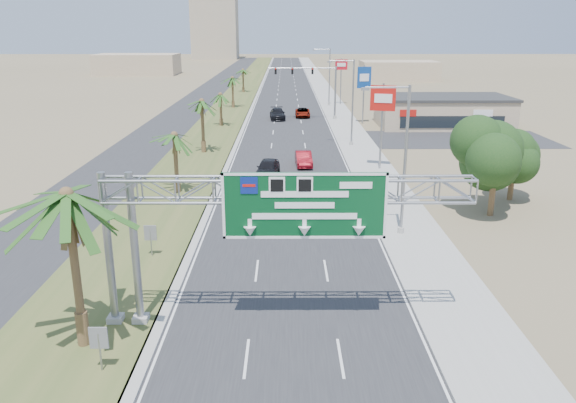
# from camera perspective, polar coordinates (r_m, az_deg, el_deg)

# --- Properties ---
(road) EXTENTS (12.00, 300.00, 0.02)m
(road) POSITION_cam_1_polar(r_m,az_deg,el_deg) (124.50, -0.10, 11.02)
(road) COLOR #28282B
(road) RESTS_ON ground
(sidewalk_right) EXTENTS (4.00, 300.00, 0.10)m
(sidewalk_right) POSITION_cam_1_polar(r_m,az_deg,el_deg) (124.80, 3.88, 11.02)
(sidewalk_right) COLOR #9E9B93
(sidewalk_right) RESTS_ON ground
(median_grass) EXTENTS (7.00, 300.00, 0.12)m
(median_grass) POSITION_cam_1_polar(r_m,az_deg,el_deg) (124.87, -4.78, 11.01)
(median_grass) COLOR #415425
(median_grass) RESTS_ON ground
(opposing_road) EXTENTS (8.00, 300.00, 0.02)m
(opposing_road) POSITION_cam_1_polar(r_m,az_deg,el_deg) (125.61, -8.02, 10.91)
(opposing_road) COLOR #28282B
(opposing_road) RESTS_ON ground
(sign_gantry) EXTENTS (16.75, 1.24, 7.50)m
(sign_gantry) POSITION_cam_1_polar(r_m,az_deg,el_deg) (24.82, -1.94, -0.04)
(sign_gantry) COLOR gray
(sign_gantry) RESTS_ON ground
(palm_near) EXTENTS (5.70, 5.70, 8.35)m
(palm_near) POSITION_cam_1_polar(r_m,az_deg,el_deg) (24.39, -21.58, 0.56)
(palm_near) COLOR brown
(palm_near) RESTS_ON ground
(palm_row_b) EXTENTS (3.99, 3.99, 5.95)m
(palm_row_b) POSITION_cam_1_polar(r_m,az_deg,el_deg) (47.45, -11.47, 6.53)
(palm_row_b) COLOR brown
(palm_row_b) RESTS_ON ground
(palm_row_c) EXTENTS (3.99, 3.99, 6.75)m
(palm_row_c) POSITION_cam_1_polar(r_m,az_deg,el_deg) (62.93, -8.76, 9.94)
(palm_row_c) COLOR brown
(palm_row_c) RESTS_ON ground
(palm_row_d) EXTENTS (3.99, 3.99, 5.45)m
(palm_row_d) POSITION_cam_1_polar(r_m,az_deg,el_deg) (80.80, -6.89, 10.69)
(palm_row_d) COLOR brown
(palm_row_d) RESTS_ON ground
(palm_row_e) EXTENTS (3.99, 3.99, 6.15)m
(palm_row_e) POSITION_cam_1_polar(r_m,az_deg,el_deg) (99.55, -5.67, 12.33)
(palm_row_e) COLOR brown
(palm_row_e) RESTS_ON ground
(palm_row_f) EXTENTS (3.99, 3.99, 5.75)m
(palm_row_f) POSITION_cam_1_polar(r_m,az_deg,el_deg) (124.42, -4.60, 13.14)
(palm_row_f) COLOR brown
(palm_row_f) RESTS_ON ground
(streetlight_near) EXTENTS (3.27, 0.44, 10.00)m
(streetlight_near) POSITION_cam_1_polar(r_m,az_deg,el_deg) (37.60, 11.48, 3.45)
(streetlight_near) COLOR gray
(streetlight_near) RESTS_ON ground
(streetlight_mid) EXTENTS (3.27, 0.44, 10.00)m
(streetlight_mid) POSITION_cam_1_polar(r_m,az_deg,el_deg) (66.78, 6.40, 9.60)
(streetlight_mid) COLOR gray
(streetlight_mid) RESTS_ON ground
(streetlight_far) EXTENTS (3.27, 0.44, 10.00)m
(streetlight_far) POSITION_cam_1_polar(r_m,az_deg,el_deg) (102.43, 4.11, 12.28)
(streetlight_far) COLOR gray
(streetlight_far) RESTS_ON ground
(signal_mast) EXTENTS (10.28, 0.71, 8.00)m
(signal_mast) POSITION_cam_1_polar(r_m,az_deg,el_deg) (86.35, 3.47, 11.48)
(signal_mast) COLOR gray
(signal_mast) RESTS_ON ground
(store_building) EXTENTS (18.00, 10.00, 4.00)m
(store_building) POSITION_cam_1_polar(r_m,az_deg,el_deg) (83.62, 15.42, 8.75)
(store_building) COLOR tan
(store_building) RESTS_ON ground
(oak_near) EXTENTS (4.50, 4.50, 6.80)m
(oak_near) POSITION_cam_1_polar(r_m,az_deg,el_deg) (43.54, 20.43, 4.34)
(oak_near) COLOR brown
(oak_near) RESTS_ON ground
(oak_far) EXTENTS (3.50, 3.50, 5.60)m
(oak_far) POSITION_cam_1_polar(r_m,az_deg,el_deg) (48.41, 22.07, 4.51)
(oak_far) COLOR brown
(oak_far) RESTS_ON ground
(median_signback_a) EXTENTS (0.75, 0.08, 2.08)m
(median_signback_a) POSITION_cam_1_polar(r_m,az_deg,el_deg) (24.29, -18.66, -13.30)
(median_signback_a) COLOR gray
(median_signback_a) RESTS_ON ground
(median_signback_b) EXTENTS (0.75, 0.08, 2.08)m
(median_signback_b) POSITION_cam_1_polar(r_m,az_deg,el_deg) (34.92, -13.80, -3.34)
(median_signback_b) COLOR gray
(median_signback_b) RESTS_ON ground
(tower_distant) EXTENTS (20.00, 16.00, 35.00)m
(tower_distant) POSITION_cam_1_polar(r_m,az_deg,el_deg) (265.70, -7.46, 17.95)
(tower_distant) COLOR tan
(tower_distant) RESTS_ON ground
(building_distant_left) EXTENTS (24.00, 14.00, 6.00)m
(building_distant_left) POSITION_cam_1_polar(r_m,az_deg,el_deg) (179.73, -15.06, 13.31)
(building_distant_left) COLOR tan
(building_distant_left) RESTS_ON ground
(building_distant_right) EXTENTS (20.00, 12.00, 5.00)m
(building_distant_right) POSITION_cam_1_polar(r_m,az_deg,el_deg) (157.11, 11.17, 12.91)
(building_distant_right) COLOR tan
(building_distant_right) RESTS_ON ground
(car_left_lane) EXTENTS (2.46, 4.97, 1.63)m
(car_left_lane) POSITION_cam_1_polar(r_m,az_deg,el_deg) (52.93, -2.06, 3.42)
(car_left_lane) COLOR black
(car_left_lane) RESTS_ON ground
(car_mid_lane) EXTENTS (1.77, 4.52, 1.47)m
(car_mid_lane) POSITION_cam_1_polar(r_m,az_deg,el_deg) (57.04, 1.59, 4.35)
(car_mid_lane) COLOR maroon
(car_mid_lane) RESTS_ON ground
(car_right_lane) EXTENTS (2.29, 4.92, 1.36)m
(car_right_lane) POSITION_cam_1_polar(r_m,az_deg,el_deg) (89.33, 1.50, 9.00)
(car_right_lane) COLOR gray
(car_right_lane) RESTS_ON ground
(car_far) EXTENTS (2.62, 5.71, 1.62)m
(car_far) POSITION_cam_1_polar(r_m,az_deg,el_deg) (87.10, -1.08, 8.88)
(car_far) COLOR black
(car_far) RESTS_ON ground
(pole_sign_red_near) EXTENTS (2.39, 0.96, 8.41)m
(pole_sign_red_near) POSITION_cam_1_polar(r_m,az_deg,el_deg) (55.29, 9.61, 9.85)
(pole_sign_red_near) COLOR gray
(pole_sign_red_near) RESTS_ON ground
(pole_sign_blue) EXTENTS (2.01, 0.79, 8.35)m
(pole_sign_blue) POSITION_cam_1_polar(r_m,az_deg,el_deg) (83.04, 7.74, 12.12)
(pole_sign_blue) COLOR gray
(pole_sign_blue) RESTS_ON ground
(pole_sign_red_far) EXTENTS (2.22, 0.58, 8.25)m
(pole_sign_red_far) POSITION_cam_1_polar(r_m,az_deg,el_deg) (103.89, 5.43, 13.32)
(pole_sign_red_far) COLOR gray
(pole_sign_red_far) RESTS_ON ground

